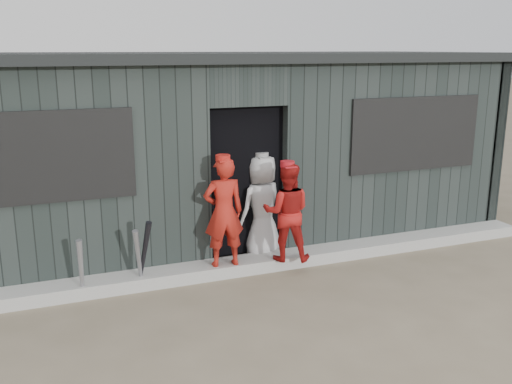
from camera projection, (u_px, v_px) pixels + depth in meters
name	position (u px, v px, depth m)	size (l,w,h in m)	color
ground	(324.00, 336.00, 5.47)	(80.00, 80.00, 0.00)	brown
curb	(255.00, 264.00, 7.10)	(8.00, 0.36, 0.15)	#9A9995
bat_left	(81.00, 270.00, 6.16)	(0.07, 0.07, 0.71)	gray
bat_mid	(139.00, 259.00, 6.40)	(0.07, 0.07, 0.76)	gray
bat_right	(144.00, 255.00, 6.40)	(0.07, 0.07, 0.87)	black
player_red_left	(224.00, 212.00, 6.69)	(0.48, 0.32, 1.32)	#A31D14
player_red_right	(287.00, 212.00, 6.89)	(0.59, 0.46, 1.21)	#A21614
player_grey_back	(262.00, 207.00, 7.32)	(0.68, 0.44, 1.39)	#B4B4B4
dugout	(214.00, 146.00, 8.32)	(8.30, 3.30, 2.62)	black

